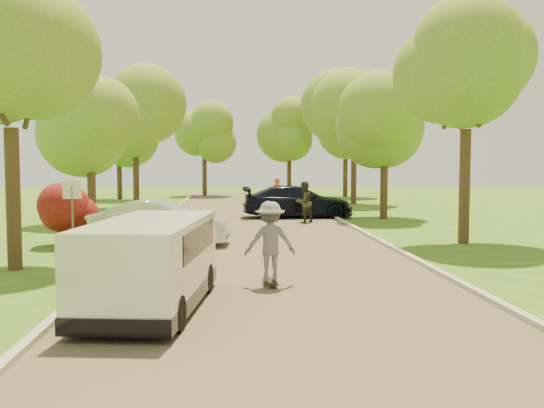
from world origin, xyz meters
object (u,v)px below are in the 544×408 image
object	(u,v)px
longboard	(270,282)
person_olive	(304,202)
person_striped	(277,194)
skateboarder	(270,241)
street_sign	(72,201)
silver_sedan	(160,223)
minivan	(151,262)
dark_sedan	(298,202)

from	to	relation	value
longboard	person_olive	world-z (taller)	person_olive
person_striped	person_olive	xyz separation A→B (m)	(0.64, -7.13, 0.02)
skateboarder	person_striped	xyz separation A→B (m)	(1.80, 20.76, -0.08)
street_sign	silver_sedan	bearing A→B (deg)	25.34
minivan	person_olive	distance (m)	16.32
dark_sedan	person_olive	world-z (taller)	person_olive
skateboarder	person_striped	bearing A→B (deg)	-99.98
minivan	silver_sedan	size ratio (longest dim) A/B	1.04
minivan	silver_sedan	distance (m)	8.67
longboard	person_olive	xyz separation A→B (m)	(2.44, 13.63, 0.83)
street_sign	person_olive	world-z (taller)	street_sign
silver_sedan	skateboarder	size ratio (longest dim) A/B	2.56
skateboarder	person_striped	size ratio (longest dim) A/B	0.96
street_sign	silver_sedan	size ratio (longest dim) A/B	0.48
street_sign	silver_sedan	world-z (taller)	street_sign
dark_sedan	longboard	size ratio (longest dim) A/B	5.86
street_sign	person_olive	bearing A→B (deg)	45.25
dark_sedan	silver_sedan	bearing A→B (deg)	148.68
minivan	person_striped	xyz separation A→B (m)	(4.14, 22.73, 0.03)
dark_sedan	longboard	world-z (taller)	dark_sedan
street_sign	person_striped	distance (m)	17.01
person_striped	silver_sedan	bearing A→B (deg)	87.22
street_sign	dark_sedan	distance (m)	13.46
skateboarder	silver_sedan	bearing A→B (deg)	-69.77
minivan	longboard	xyz separation A→B (m)	(2.34, 1.97, -0.79)
silver_sedan	dark_sedan	distance (m)	11.06
skateboarder	street_sign	bearing A→B (deg)	-49.18
street_sign	skateboarder	bearing A→B (deg)	-44.15
minivan	dark_sedan	bearing A→B (deg)	82.42
dark_sedan	person_olive	size ratio (longest dim) A/B	2.89
person_striped	street_sign	bearing A→B (deg)	80.58
silver_sedan	person_olive	bearing A→B (deg)	-33.88
dark_sedan	person_striped	xyz separation A→B (m)	(-0.66, 4.56, 0.13)
dark_sedan	minivan	bearing A→B (deg)	164.30
longboard	person_olive	distance (m)	13.88
minivan	person_striped	distance (m)	23.10
minivan	street_sign	bearing A→B (deg)	121.13
street_sign	silver_sedan	xyz separation A→B (m)	(2.50, 1.18, -0.82)
street_sign	skateboarder	xyz separation A→B (m)	(5.64, -5.48, -0.57)
person_striped	skateboarder	bearing A→B (deg)	101.59
longboard	person_striped	distance (m)	20.86
minivan	skateboarder	distance (m)	3.06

